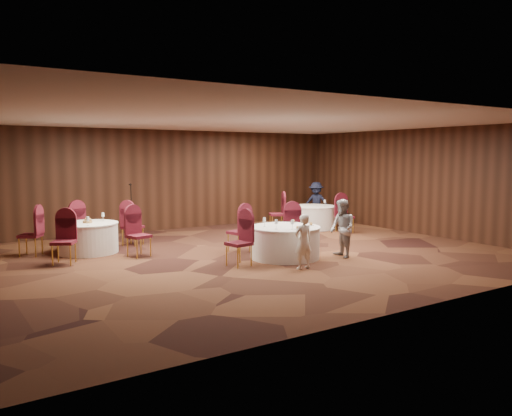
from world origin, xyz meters
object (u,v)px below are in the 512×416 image
woman_b (342,228)px  man_c (316,203)px  table_left (88,238)px  woman_a (303,242)px  table_main (285,242)px  mic_stand (132,223)px  table_right (314,217)px

woman_b → man_c: size_ratio=0.94×
table_left → woman_b: size_ratio=1.06×
woman_b → man_c: man_c is taller
woman_a → man_c: (4.78, 5.43, 0.15)m
table_main → mic_stand: bearing=115.3°
table_main → table_right: (3.60, 3.38, 0.00)m
mic_stand → woman_a: 5.95m
table_left → woman_b: woman_b is taller
man_c → table_right: bearing=-77.2°
table_left → mic_stand: mic_stand is taller
table_right → man_c: bearing=47.7°
woman_b → table_right: bearing=162.0°
table_main → table_right: same height
table_main → woman_a: 1.21m
table_right → woman_b: woman_b is taller
man_c → table_main: bearing=-80.8°
mic_stand → woman_b: mic_stand is taller
table_left → table_right: size_ratio=0.97×
table_main → woman_a: woman_a is taller
table_left → mic_stand: 2.14m
woman_a → table_left: bearing=-48.1°
woman_a → table_main: bearing=-103.6°
woman_a → woman_b: 1.58m
table_right → man_c: man_c is taller
table_left → woman_b: (4.89, -3.77, 0.31)m
mic_stand → woman_a: mic_stand is taller
woman_a → woman_b: size_ratio=0.85×
woman_b → woman_a: bearing=-59.9°
woman_a → man_c: bearing=-128.1°
table_left → mic_stand: (1.58, 1.44, 0.09)m
table_main → man_c: 6.18m
mic_stand → woman_b: (3.31, -5.21, 0.22)m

